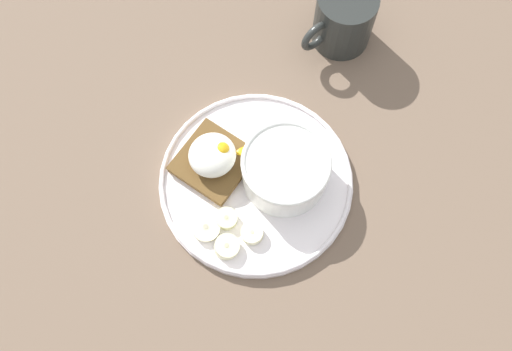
% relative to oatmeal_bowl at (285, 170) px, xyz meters
% --- Properties ---
extents(ground_plane, '(1.20, 1.20, 0.02)m').
position_rel_oatmeal_bowl_xyz_m(ground_plane, '(-0.03, 0.03, -0.05)').
color(ground_plane, brown).
rests_on(ground_plane, ground).
extents(plate, '(0.25, 0.25, 0.02)m').
position_rel_oatmeal_bowl_xyz_m(plate, '(-0.03, 0.03, -0.03)').
color(plate, white).
rests_on(plate, ground_plane).
extents(oatmeal_bowl, '(0.11, 0.11, 0.06)m').
position_rel_oatmeal_bowl_xyz_m(oatmeal_bowl, '(0.00, 0.00, 0.00)').
color(oatmeal_bowl, white).
rests_on(oatmeal_bowl, plate).
extents(toast_slice, '(0.10, 0.10, 0.01)m').
position_rel_oatmeal_bowl_xyz_m(toast_slice, '(-0.05, 0.08, -0.02)').
color(toast_slice, brown).
rests_on(toast_slice, plate).
extents(poached_egg, '(0.08, 0.06, 0.04)m').
position_rel_oatmeal_bowl_xyz_m(poached_egg, '(-0.04, 0.08, 0.00)').
color(poached_egg, white).
rests_on(poached_egg, toast_slice).
extents(banana_slice_front, '(0.04, 0.04, 0.01)m').
position_rel_oatmeal_bowl_xyz_m(banana_slice_front, '(-0.09, -0.02, -0.02)').
color(banana_slice_front, '#F1EABC').
rests_on(banana_slice_front, plate).
extents(banana_slice_left, '(0.04, 0.05, 0.02)m').
position_rel_oatmeal_bowl_xyz_m(banana_slice_left, '(-0.12, 0.03, -0.02)').
color(banana_slice_left, beige).
rests_on(banana_slice_left, plate).
extents(banana_slice_back, '(0.04, 0.04, 0.01)m').
position_rel_oatmeal_bowl_xyz_m(banana_slice_back, '(-0.09, 0.02, -0.02)').
color(banana_slice_back, beige).
rests_on(banana_slice_back, plate).
extents(banana_slice_right, '(0.04, 0.04, 0.02)m').
position_rel_oatmeal_bowl_xyz_m(banana_slice_right, '(-0.12, -0.01, -0.02)').
color(banana_slice_right, beige).
rests_on(banana_slice_right, plate).
extents(coffee_mug, '(0.12, 0.08, 0.09)m').
position_rel_oatmeal_bowl_xyz_m(coffee_mug, '(0.22, 0.08, 0.01)').
color(coffee_mug, '#282B29').
rests_on(coffee_mug, ground_plane).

